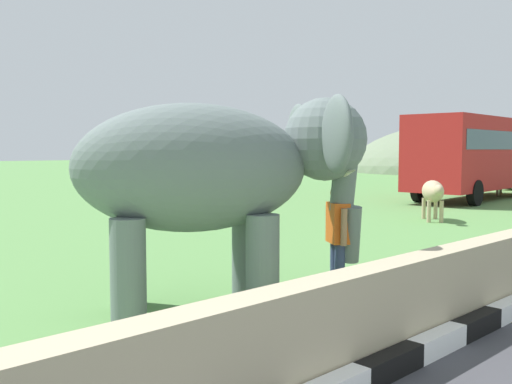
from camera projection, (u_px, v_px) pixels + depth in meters
name	position (u px, v px, depth m)	size (l,w,h in m)	color
barrier_parapet	(370.00, 317.00, 5.63)	(28.00, 0.36, 1.00)	tan
elephant	(219.00, 171.00, 7.58)	(3.95, 3.45, 2.88)	slate
person_handler	(338.00, 235.00, 8.17)	(0.43, 0.60, 1.66)	navy
bus_red	(475.00, 151.00, 24.49)	(8.98, 3.14, 3.50)	#B21E1E
cow_near	(433.00, 192.00, 17.15)	(1.73, 1.53, 1.23)	tan
cow_mid	(491.00, 177.00, 26.88)	(0.60, 1.88, 1.23)	tan
hill_east	(487.00, 170.00, 58.53)	(32.32, 25.85, 10.46)	slate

